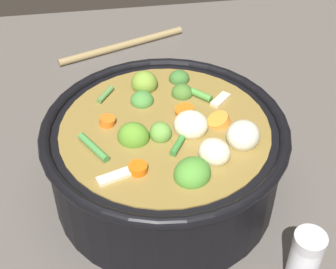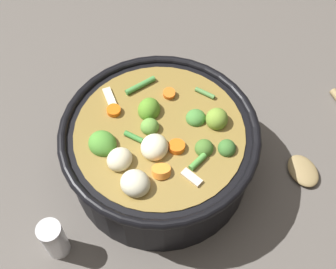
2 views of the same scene
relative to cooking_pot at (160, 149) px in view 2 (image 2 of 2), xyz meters
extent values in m
plane|color=#514C47|center=(0.00, 0.00, -0.06)|extent=(1.10, 1.10, 0.00)
cylinder|color=black|center=(0.00, 0.00, -0.01)|extent=(0.30, 0.30, 0.11)
torus|color=black|center=(0.00, 0.00, 0.05)|extent=(0.31, 0.31, 0.01)
cylinder|color=olive|center=(0.00, 0.00, 0.00)|extent=(0.26, 0.26, 0.11)
ellipsoid|color=#548B27|center=(0.04, 0.01, 0.05)|extent=(0.05, 0.05, 0.04)
ellipsoid|color=#60953C|center=(0.01, 0.01, 0.06)|extent=(0.03, 0.03, 0.03)
ellipsoid|color=olive|center=(0.02, -0.09, 0.06)|extent=(0.05, 0.04, 0.03)
ellipsoid|color=#4A8C30|center=(-0.02, 0.09, 0.05)|extent=(0.06, 0.06, 0.04)
ellipsoid|color=#448036|center=(0.02, -0.06, 0.05)|extent=(0.04, 0.04, 0.02)
ellipsoid|color=#436E2A|center=(-0.03, -0.07, 0.05)|extent=(0.04, 0.03, 0.02)
ellipsoid|color=#3A6B2D|center=(-0.03, -0.10, 0.05)|extent=(0.03, 0.03, 0.02)
cylinder|color=orange|center=(-0.03, -0.02, 0.05)|extent=(0.03, 0.03, 0.02)
cylinder|color=orange|center=(-0.07, 0.00, 0.05)|extent=(0.03, 0.03, 0.02)
cylinder|color=#E15F0F|center=(0.04, 0.07, 0.05)|extent=(0.03, 0.03, 0.01)
cylinder|color=orange|center=(0.07, -0.02, 0.05)|extent=(0.02, 0.02, 0.02)
ellipsoid|color=beige|center=(-0.09, 0.04, 0.06)|extent=(0.06, 0.06, 0.04)
ellipsoid|color=beige|center=(-0.03, 0.01, 0.06)|extent=(0.05, 0.05, 0.03)
ellipsoid|color=beige|center=(-0.05, 0.06, 0.06)|extent=(0.05, 0.05, 0.03)
cylinder|color=#43853D|center=(0.09, 0.03, 0.06)|extent=(0.04, 0.05, 0.01)
cylinder|color=#508342|center=(0.07, -0.08, 0.05)|extent=(0.02, 0.03, 0.01)
cylinder|color=#387C33|center=(-0.01, 0.04, 0.05)|extent=(0.02, 0.03, 0.01)
cylinder|color=#4B903A|center=(-0.06, -0.05, 0.06)|extent=(0.03, 0.03, 0.01)
cube|color=beige|center=(0.07, 0.08, 0.05)|extent=(0.04, 0.02, 0.01)
cube|color=beige|center=(-0.08, -0.04, 0.05)|extent=(0.03, 0.03, 0.01)
ellipsoid|color=olive|center=(-0.02, -0.24, -0.06)|extent=(0.08, 0.07, 0.02)
cylinder|color=silver|center=(-0.13, 0.16, -0.03)|extent=(0.04, 0.04, 0.07)
cylinder|color=#B7B7BC|center=(-0.13, 0.16, 0.01)|extent=(0.04, 0.04, 0.01)
camera|label=1|loc=(0.07, 0.47, 0.45)|focal=53.50mm
camera|label=2|loc=(-0.38, 0.01, 0.63)|focal=48.82mm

